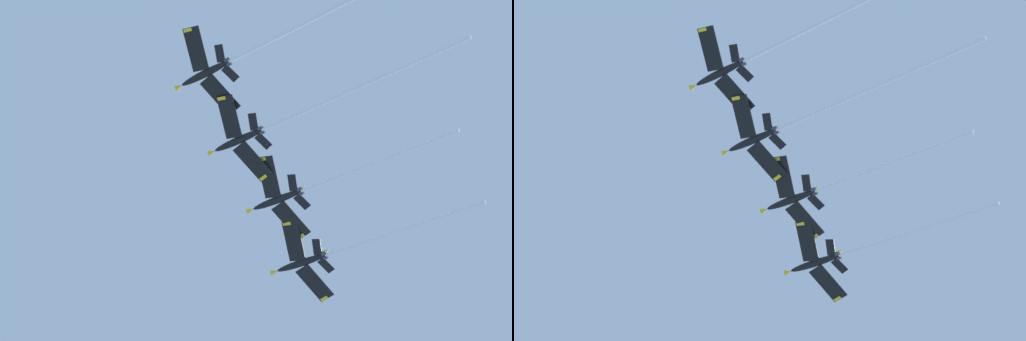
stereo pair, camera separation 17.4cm
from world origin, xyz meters
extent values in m
ellipsoid|color=black|center=(-24.99, 10.62, 167.79)|extent=(7.05, 11.10, 5.24)
cone|color=yellow|center=(-28.02, 16.17, 170.00)|extent=(1.97, 2.25, 1.66)
ellipsoid|color=black|center=(-25.84, 12.19, 169.05)|extent=(2.29, 3.06, 1.77)
cube|color=black|center=(-29.29, 7.45, 167.43)|extent=(8.97, 8.64, 1.38)
cube|color=yellow|center=(-32.74, 5.20, 167.44)|extent=(1.69, 1.75, 0.71)
cube|color=black|center=(-19.99, 12.53, 167.43)|extent=(9.58, 5.63, 1.38)
cube|color=yellow|center=(-16.24, 14.21, 167.44)|extent=(1.12, 1.86, 0.71)
cube|color=black|center=(-24.73, 5.39, 166.14)|extent=(3.75, 3.82, 0.74)
cube|color=black|center=(-20.72, 7.57, 166.14)|extent=(3.86, 2.39, 0.74)
cube|color=yellow|center=(-22.59, 6.24, 167.53)|extent=(1.69, 2.89, 3.43)
cylinder|color=#38383D|center=(-22.77, 5.63, 165.78)|extent=(1.28, 1.44, 1.08)
cylinder|color=#38383D|center=(-21.98, 6.06, 165.78)|extent=(1.28, 1.44, 1.08)
cylinder|color=white|center=(-12.12, -12.94, 158.30)|extent=(21.10, 37.81, 15.52)
ellipsoid|color=black|center=(-11.67, 18.40, 167.21)|extent=(7.08, 11.05, 5.40)
cone|color=yellow|center=(-14.71, 23.90, 169.51)|extent=(1.98, 2.26, 1.68)
ellipsoid|color=black|center=(-12.52, 19.94, 168.49)|extent=(2.30, 3.06, 1.81)
cube|color=black|center=(-15.96, 15.21, 166.84)|extent=(8.94, 8.65, 1.42)
cube|color=yellow|center=(-19.40, 12.94, 166.85)|extent=(1.69, 1.74, 0.73)
cube|color=black|center=(-6.69, 20.33, 166.84)|extent=(9.58, 5.65, 1.42)
cube|color=yellow|center=(-2.94, 22.03, 166.85)|extent=(1.12, 1.85, 0.73)
cube|color=black|center=(-11.40, 13.18, 165.49)|extent=(3.73, 3.82, 0.77)
cube|color=black|center=(-7.41, 15.39, 165.49)|extent=(3.87, 2.40, 0.77)
cube|color=yellow|center=(-9.26, 14.03, 166.87)|extent=(1.71, 2.90, 3.45)
cylinder|color=#38383D|center=(-9.45, 13.44, 165.12)|extent=(1.29, 1.45, 1.09)
cylinder|color=#38383D|center=(-8.66, 13.88, 165.12)|extent=(1.29, 1.45, 1.09)
cylinder|color=white|center=(1.32, -5.12, 157.27)|extent=(21.36, 37.82, 16.28)
ellipsoid|color=black|center=(2.23, 24.48, 167.20)|extent=(7.19, 10.98, 5.45)
cone|color=yellow|center=(-0.88, 29.94, 169.53)|extent=(1.99, 2.26, 1.68)
ellipsoid|color=black|center=(1.36, 26.01, 168.49)|extent=(2.32, 3.05, 1.82)
cube|color=black|center=(-2.02, 21.24, 166.82)|extent=(8.89, 8.70, 1.44)
cube|color=yellow|center=(-5.43, 18.93, 166.83)|extent=(1.70, 1.73, 0.74)
cube|color=black|center=(7.19, 26.48, 166.82)|extent=(9.60, 5.74, 1.44)
cube|color=yellow|center=(10.91, 28.23, 166.83)|extent=(1.14, 1.85, 0.74)
cube|color=black|center=(2.57, 19.28, 165.46)|extent=(3.71, 3.83, 0.78)
cube|color=black|center=(6.53, 21.54, 165.46)|extent=(3.88, 2.43, 0.78)
cube|color=yellow|center=(4.70, 20.15, 166.84)|extent=(1.75, 2.89, 3.46)
cylinder|color=#38383D|center=(4.51, 19.57, 165.08)|extent=(1.30, 1.45, 1.10)
cylinder|color=#38383D|center=(5.29, 20.01, 165.08)|extent=(1.30, 1.45, 1.10)
cylinder|color=white|center=(13.07, 5.44, 158.95)|extent=(16.91, 28.96, 12.80)
ellipsoid|color=black|center=(14.46, 33.26, 167.54)|extent=(7.27, 10.97, 5.36)
cone|color=yellow|center=(11.30, 38.71, 169.82)|extent=(2.00, 2.26, 1.67)
ellipsoid|color=black|center=(13.57, 34.79, 168.82)|extent=(2.34, 3.04, 1.80)
cube|color=black|center=(10.23, 29.98, 167.17)|extent=(8.87, 8.74, 1.41)
cube|color=yellow|center=(6.84, 27.64, 167.18)|extent=(1.71, 1.73, 0.73)
cube|color=black|center=(19.40, 35.29, 167.17)|extent=(9.60, 5.81, 1.41)
cube|color=yellow|center=(23.11, 37.07, 167.18)|extent=(1.15, 1.86, 0.73)
cube|color=black|center=(14.84, 28.05, 165.84)|extent=(3.70, 3.85, 0.76)
cube|color=black|center=(18.79, 30.33, 165.84)|extent=(3.89, 2.46, 0.76)
cube|color=yellow|center=(16.96, 28.94, 167.22)|extent=(1.76, 2.87, 3.45)
cylinder|color=#38383D|center=(16.78, 28.34, 165.47)|extent=(1.30, 1.45, 1.09)
cylinder|color=#38383D|center=(17.56, 28.79, 165.47)|extent=(1.30, 1.45, 1.09)
cylinder|color=white|center=(25.59, 14.04, 159.40)|extent=(17.39, 29.30, 12.69)
camera|label=1|loc=(-24.20, -7.04, 1.50)|focal=56.60mm
camera|label=2|loc=(-24.35, -6.94, 1.50)|focal=56.60mm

